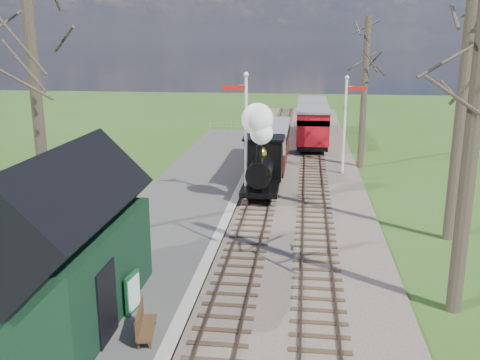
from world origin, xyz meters
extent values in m
ellipsoid|color=#385B23|center=(-25.00, 60.00, -14.76)|extent=(57.60, 36.00, 16.20)
ellipsoid|color=#385B23|center=(10.00, 65.00, -18.04)|extent=(70.40, 44.00, 19.80)
ellipsoid|color=#385B23|center=(-8.00, 70.00, -16.40)|extent=(64.00, 40.00, 18.00)
cube|color=brown|center=(1.30, 22.00, 0.05)|extent=(8.00, 60.00, 0.10)
cube|color=brown|center=(-0.50, 22.00, 0.14)|extent=(0.07, 60.00, 0.12)
cube|color=brown|center=(0.50, 22.00, 0.14)|extent=(0.07, 60.00, 0.12)
cube|color=#38281C|center=(0.00, 22.00, 0.10)|extent=(1.60, 60.00, 0.09)
cube|color=brown|center=(2.10, 22.00, 0.14)|extent=(0.07, 60.00, 0.12)
cube|color=brown|center=(3.10, 22.00, 0.14)|extent=(0.07, 60.00, 0.12)
cube|color=#38281C|center=(2.60, 22.00, 0.10)|extent=(1.60, 60.00, 0.09)
cube|color=#474442|center=(-3.50, 14.00, 0.10)|extent=(5.00, 44.00, 0.20)
cube|color=#B2AD9E|center=(-1.20, 14.00, 0.10)|extent=(0.40, 44.00, 0.21)
cube|color=black|center=(-4.30, 4.00, 1.50)|extent=(3.00, 6.00, 2.60)
cube|color=black|center=(-4.30, 4.00, 3.35)|extent=(3.25, 6.30, 3.25)
cube|color=black|center=(-2.78, 3.00, 1.20)|extent=(0.06, 1.20, 2.00)
cylinder|color=silver|center=(-0.70, 16.00, 3.00)|extent=(0.14, 0.14, 6.00)
sphere|color=silver|center=(-0.70, 16.00, 6.10)|extent=(0.24, 0.24, 0.24)
cube|color=#B7140F|center=(-1.25, 16.00, 5.50)|extent=(1.10, 0.08, 0.22)
cube|color=black|center=(-0.70, 16.00, 4.40)|extent=(0.18, 0.06, 0.30)
cylinder|color=silver|center=(4.30, 22.00, 2.75)|extent=(0.14, 0.14, 5.50)
sphere|color=silver|center=(4.30, 22.00, 5.60)|extent=(0.24, 0.24, 0.24)
cube|color=#B7140F|center=(4.85, 22.00, 5.00)|extent=(1.10, 0.08, 0.22)
cube|color=black|center=(4.30, 22.00, 3.90)|extent=(0.18, 0.06, 0.30)
cylinder|color=#382D23|center=(-7.30, 9.00, 5.50)|extent=(0.41, 0.41, 11.00)
cylinder|color=#382D23|center=(6.50, 6.00, 6.00)|extent=(0.42, 0.42, 12.00)
cylinder|color=#382D23|center=(7.80, 12.00, 5.00)|extent=(0.40, 0.40, 10.00)
cylinder|color=#382D23|center=(5.50, 24.00, 4.50)|extent=(0.39, 0.39, 9.00)
cube|color=slate|center=(0.30, 36.00, 0.75)|extent=(12.60, 0.02, 0.01)
cube|color=slate|center=(0.30, 36.00, 0.45)|extent=(12.60, 0.02, 0.02)
cylinder|color=slate|center=(0.30, 36.00, 0.50)|extent=(0.08, 0.08, 1.00)
cube|color=black|center=(0.00, 16.85, 0.67)|extent=(1.77, 4.17, 0.26)
cylinder|color=black|center=(0.00, 16.22, 1.61)|extent=(1.15, 2.71, 1.15)
cube|color=black|center=(0.00, 18.10, 1.71)|extent=(1.88, 1.67, 2.08)
cylinder|color=black|center=(0.00, 15.18, 2.55)|extent=(0.29, 0.29, 0.83)
sphere|color=gold|center=(0.00, 16.53, 2.34)|extent=(0.54, 0.54, 0.54)
sphere|color=white|center=(0.10, 15.18, 3.54)|extent=(1.04, 1.04, 1.04)
sphere|color=white|center=(-0.10, 15.28, 4.16)|extent=(1.46, 1.46, 1.46)
cylinder|color=black|center=(-0.50, 15.59, 0.53)|extent=(0.10, 0.67, 0.67)
cylinder|color=black|center=(0.50, 15.59, 0.53)|extent=(0.10, 0.67, 0.67)
cube|color=black|center=(0.00, 22.85, 0.56)|extent=(1.98, 7.30, 0.31)
cube|color=#4E1812|center=(0.00, 22.85, 1.19)|extent=(2.08, 7.30, 0.94)
cube|color=#BFAE90|center=(0.00, 22.85, 2.13)|extent=(2.08, 7.30, 0.94)
cube|color=slate|center=(0.00, 22.85, 2.65)|extent=(2.19, 7.50, 0.13)
cube|color=black|center=(2.60, 29.31, 0.58)|extent=(2.08, 5.47, 0.33)
cube|color=#9F0D16|center=(2.60, 29.31, 1.24)|extent=(2.19, 5.47, 0.98)
cube|color=#BFAE90|center=(2.60, 29.31, 2.22)|extent=(2.19, 5.47, 0.98)
cube|color=slate|center=(2.60, 29.31, 2.77)|extent=(2.30, 5.69, 0.13)
cube|color=black|center=(2.60, 34.81, 0.58)|extent=(2.08, 5.47, 0.33)
cube|color=#9F0D16|center=(2.60, 34.81, 1.24)|extent=(2.19, 5.47, 0.98)
cube|color=#BFAE90|center=(2.60, 34.81, 2.22)|extent=(2.19, 5.47, 0.98)
cube|color=slate|center=(2.60, 34.81, 2.77)|extent=(2.30, 5.69, 0.13)
cube|color=#104B22|center=(-2.62, 4.47, 0.77)|extent=(0.19, 0.79, 1.15)
cube|color=silver|center=(-2.57, 4.46, 0.77)|extent=(0.12, 0.67, 0.94)
cube|color=#48301A|center=(-1.86, 3.25, 0.43)|extent=(0.63, 1.43, 0.06)
cube|color=#48301A|center=(-2.03, 3.22, 0.69)|extent=(0.29, 1.37, 0.59)
cube|color=#48301A|center=(-1.71, 2.66, 0.30)|extent=(0.06, 0.06, 0.20)
cube|color=#48301A|center=(-2.01, 3.84, 0.30)|extent=(0.06, 0.06, 0.20)
imported|color=#1B2331|center=(-2.98, 4.59, 0.91)|extent=(0.49, 0.60, 1.42)
camera|label=1|loc=(2.04, -8.75, 7.66)|focal=40.00mm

